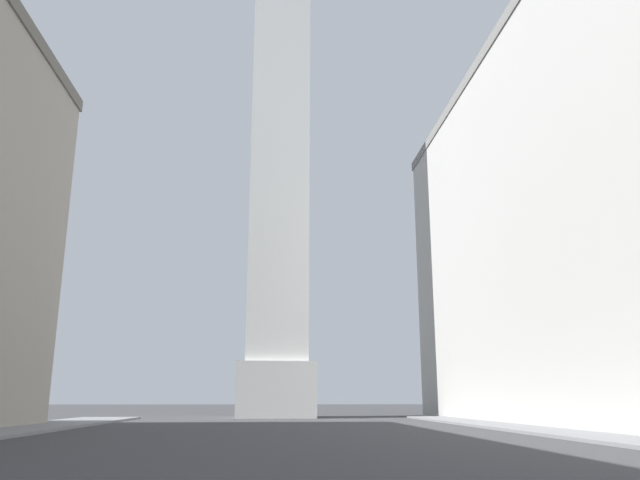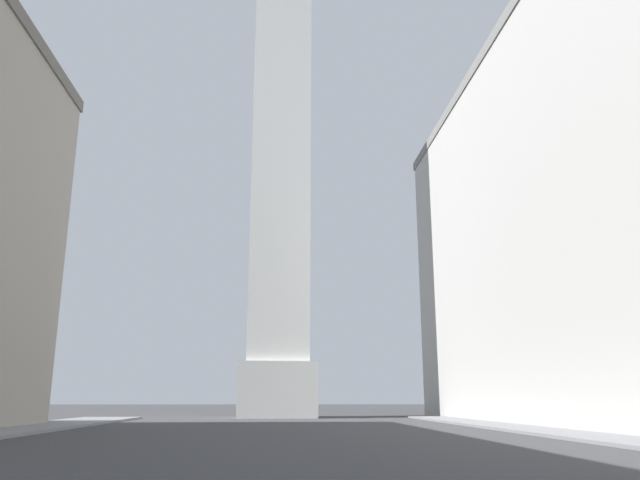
# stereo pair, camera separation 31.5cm
# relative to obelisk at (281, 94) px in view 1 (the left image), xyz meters

# --- Properties ---
(obelisk) EXTENTS (7.25, 7.25, 68.94)m
(obelisk) POSITION_rel_obelisk_xyz_m (0.00, 0.00, 0.00)
(obelisk) COLOR silver
(obelisk) RESTS_ON ground_plane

